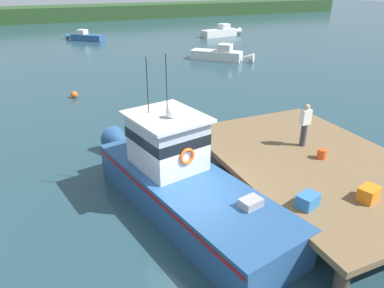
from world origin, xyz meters
TOP-DOWN VIEW (x-y plane):
  - ground_plane at (0.00, 0.00)m, footprint 200.00×200.00m
  - dock at (4.80, 0.00)m, footprint 6.00×9.00m
  - main_fishing_boat at (0.08, 1.02)m, footprint 4.16×9.96m
  - crate_stack_mid_dock at (4.45, -2.60)m, footprint 0.70×0.60m
  - crate_single_by_cleat at (2.65, -2.17)m, footprint 0.71×0.60m
  - bait_bucket at (5.06, -0.04)m, footprint 0.32×0.32m
  - deckhand_by_the_boat at (5.13, 1.08)m, footprint 0.36×0.22m
  - moored_boat_near_channel at (12.18, 20.98)m, footprint 5.00×4.85m
  - moored_boat_outer_mooring at (2.50, 37.64)m, footprint 4.33×4.09m
  - moored_boat_far_left at (19.24, 34.18)m, footprint 6.12×2.40m
  - mooring_buoy_channel_marker at (-1.65, 14.59)m, footprint 0.44×0.44m
  - far_shoreline at (0.00, 62.00)m, footprint 120.00×8.00m

SIDE VIEW (x-z plane):
  - ground_plane at x=0.00m, z-range 0.00..0.00m
  - mooring_buoy_channel_marker at x=-1.65m, z-range 0.00..0.44m
  - moored_boat_outer_mooring at x=2.50m, z-range -0.20..1.07m
  - moored_boat_near_channel at x=12.18m, z-range -0.23..1.25m
  - moored_boat_far_left at x=19.24m, z-range -0.24..1.29m
  - main_fishing_boat at x=0.08m, z-range -1.39..3.41m
  - dock at x=4.80m, z-range 0.47..1.67m
  - far_shoreline at x=0.00m, z-range 0.00..2.40m
  - bait_bucket at x=5.06m, z-range 1.20..1.54m
  - crate_single_by_cleat at x=2.65m, z-range 1.20..1.58m
  - crate_stack_mid_dock at x=4.45m, z-range 1.20..1.61m
  - deckhand_by_the_boat at x=5.13m, z-range 1.24..2.87m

